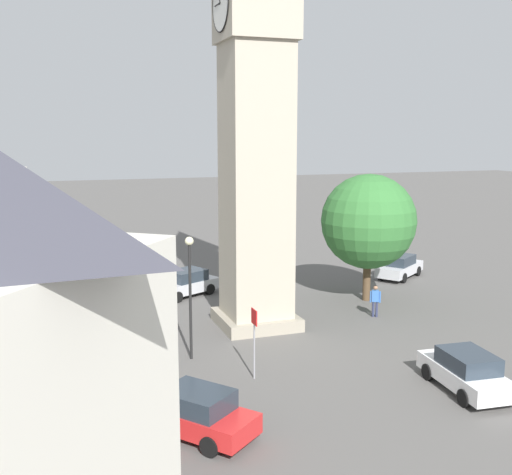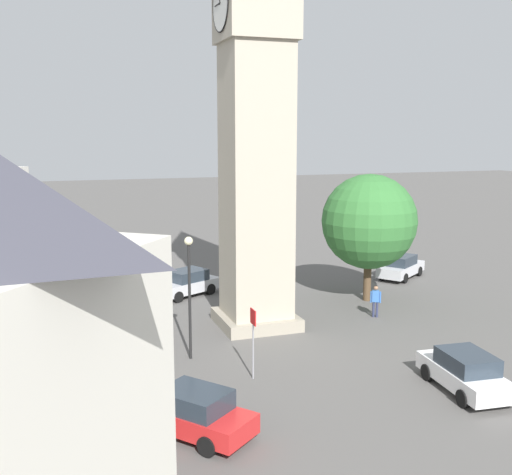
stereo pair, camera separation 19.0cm
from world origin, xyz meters
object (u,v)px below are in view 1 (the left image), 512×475
pedestrian (375,298)px  car_black_far (185,283)px  car_white_side (194,412)px  road_sign (254,332)px  clock_tower (256,28)px  tree (368,222)px  car_blue_kerb (71,308)px  car_silver_kerb (466,371)px  car_red_corner (399,266)px  lamp_post (190,279)px

pedestrian → car_black_far: bearing=48.7°
car_white_side → road_sign: road_sign is taller
clock_tower → tree: bearing=-73.0°
car_blue_kerb → car_black_far: size_ratio=0.98×
clock_tower → road_sign: bearing=160.1°
tree → car_silver_kerb: bearing=167.3°
car_silver_kerb → road_sign: size_ratio=1.52×
car_white_side → pedestrian: (9.29, -11.87, 0.25)m
car_white_side → car_black_far: same height
car_red_corner → tree: 7.38m
clock_tower → car_black_far: (6.63, 2.08, -13.45)m
car_silver_kerb → lamp_post: 11.35m
car_silver_kerb → pedestrian: size_ratio=2.52×
car_blue_kerb → car_white_side: size_ratio=1.02×
clock_tower → car_blue_kerb: (3.48, 8.66, -13.45)m
tree → pedestrian: bearing=158.5°
car_blue_kerb → car_silver_kerb: 19.01m
car_silver_kerb → lamp_post: bearing=53.4°
clock_tower → car_red_corner: clock_tower is taller
tree → road_sign: bearing=131.5°
clock_tower → car_blue_kerb: clock_tower is taller
car_red_corner → lamp_post: (-9.89, 16.40, 2.73)m
car_white_side → tree: (12.31, -13.06, 3.79)m
clock_tower → pedestrian: 14.64m
car_red_corner → car_white_side: same height
car_white_side → road_sign: size_ratio=1.53×
car_black_far → pedestrian: (-7.36, -8.38, 0.25)m
pedestrian → car_blue_kerb: bearing=74.3°
car_silver_kerb → car_black_far: size_ratio=0.96×
car_white_side → clock_tower: bearing=-29.1°
tree → car_blue_kerb: bearing=85.8°
car_black_far → tree: bearing=-114.3°
car_blue_kerb → tree: tree is taller
car_blue_kerb → car_black_far: 7.30m
car_black_far → pedestrian: size_ratio=2.63×
car_blue_kerb → lamp_post: lamp_post is taller
car_red_corner → pedestrian: pedestrian is taller
car_blue_kerb → car_white_side: bearing=-167.1°
clock_tower → car_blue_kerb: size_ratio=5.56×
car_blue_kerb → road_sign: road_sign is taller
road_sign → tree: bearing=-48.5°
car_red_corner → car_white_side: bearing=132.7°
clock_tower → car_silver_kerb: bearing=-154.7°
car_silver_kerb → car_white_side: bearing=90.0°
pedestrian → road_sign: bearing=123.2°
clock_tower → car_red_corner: 19.32m
car_silver_kerb → car_black_far: bearing=22.2°
clock_tower → car_silver_kerb: 17.42m
car_red_corner → tree: bearing=130.9°
car_red_corner → lamp_post: bearing=121.1°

